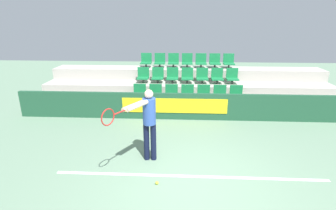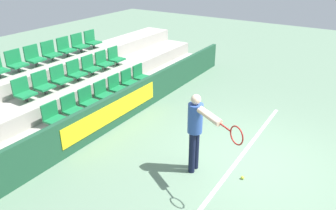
{
  "view_description": "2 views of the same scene",
  "coord_description": "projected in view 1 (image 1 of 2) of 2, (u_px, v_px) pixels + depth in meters",
  "views": [
    {
      "loc": [
        -0.21,
        -4.4,
        3.12
      ],
      "look_at": [
        -0.56,
        2.19,
        0.91
      ],
      "focal_mm": 28.0,
      "sensor_mm": 36.0,
      "label": 1
    },
    {
      "loc": [
        -5.82,
        -1.59,
        4.03
      ],
      "look_at": [
        -0.07,
        2.07,
        0.84
      ],
      "focal_mm": 35.0,
      "sensor_mm": 36.0,
      "label": 2
    }
  ],
  "objects": [
    {
      "name": "stadium_chair_7",
      "position": [
        143.0,
        76.0,
        9.74
      ],
      "size": [
        0.43,
        0.36,
        0.56
      ],
      "color": "#333333",
      "rests_on": "bleacher_tier_middle"
    },
    {
      "name": "stadium_chair_16",
      "position": [
        173.0,
        61.0,
        10.45
      ],
      "size": [
        0.43,
        0.36,
        0.56
      ],
      "color": "#333333",
      "rests_on": "bleacher_tier_back"
    },
    {
      "name": "stadium_chair_1",
      "position": [
        155.0,
        93.0,
        8.94
      ],
      "size": [
        0.43,
        0.36,
        0.56
      ],
      "color": "#333333",
      "rests_on": "bleacher_tier_front"
    },
    {
      "name": "barrier_wall",
      "position": [
        187.0,
        106.0,
        8.32
      ],
      "size": [
        10.94,
        0.14,
        0.86
      ],
      "color": "#1E4C33",
      "rests_on": "ground"
    },
    {
      "name": "bleacher_tier_front",
      "position": [
        187.0,
        108.0,
        8.92
      ],
      "size": [
        10.54,
        0.95,
        0.4
      ],
      "color": "#ADA89E",
      "rests_on": "ground"
    },
    {
      "name": "stadium_chair_13",
      "position": [
        232.0,
        77.0,
        9.57
      ],
      "size": [
        0.43,
        0.36,
        0.56
      ],
      "color": "#333333",
      "rests_on": "bleacher_tier_middle"
    },
    {
      "name": "stadium_chair_12",
      "position": [
        217.0,
        76.0,
        9.6
      ],
      "size": [
        0.43,
        0.36,
        0.56
      ],
      "color": "#333333",
      "rests_on": "bleacher_tier_middle"
    },
    {
      "name": "stadium_chair_8",
      "position": [
        158.0,
        76.0,
        9.71
      ],
      "size": [
        0.43,
        0.36,
        0.56
      ],
      "color": "#333333",
      "rests_on": "bleacher_tier_middle"
    },
    {
      "name": "stadium_chair_10",
      "position": [
        187.0,
        76.0,
        9.65
      ],
      "size": [
        0.43,
        0.36,
        0.56
      ],
      "color": "#333333",
      "rests_on": "bleacher_tier_middle"
    },
    {
      "name": "stadium_chair_20",
      "position": [
        229.0,
        61.0,
        10.34
      ],
      "size": [
        0.43,
        0.36,
        0.56
      ],
      "color": "#333333",
      "rests_on": "bleacher_tier_back"
    },
    {
      "name": "stadium_chair_4",
      "position": [
        204.0,
        94.0,
        8.85
      ],
      "size": [
        0.43,
        0.36,
        0.56
      ],
      "color": "#333333",
      "rests_on": "bleacher_tier_front"
    },
    {
      "name": "stadium_chair_9",
      "position": [
        172.0,
        76.0,
        9.68
      ],
      "size": [
        0.43,
        0.36,
        0.56
      ],
      "color": "#333333",
      "rests_on": "bleacher_tier_middle"
    },
    {
      "name": "stadium_chair_5",
      "position": [
        220.0,
        94.0,
        8.83
      ],
      "size": [
        0.43,
        0.36,
        0.56
      ],
      "color": "#333333",
      "rests_on": "bleacher_tier_front"
    },
    {
      "name": "stadium_chair_14",
      "position": [
        146.0,
        61.0,
        10.51
      ],
      "size": [
        0.43,
        0.36,
        0.56
      ],
      "color": "#333333",
      "rests_on": "bleacher_tier_back"
    },
    {
      "name": "stadium_chair_19",
      "position": [
        215.0,
        61.0,
        10.37
      ],
      "size": [
        0.43,
        0.36,
        0.56
      ],
      "color": "#333333",
      "rests_on": "bleacher_tier_back"
    },
    {
      "name": "tennis_ball",
      "position": [
        157.0,
        183.0,
        5.14
      ],
      "size": [
        0.07,
        0.07,
        0.07
      ],
      "color": "#CCDB33",
      "rests_on": "ground"
    },
    {
      "name": "stadium_chair_2",
      "position": [
        171.0,
        93.0,
        8.91
      ],
      "size": [
        0.43,
        0.36,
        0.56
      ],
      "color": "#333333",
      "rests_on": "bleacher_tier_front"
    },
    {
      "name": "court_baseline",
      "position": [
        190.0,
        176.0,
        5.41
      ],
      "size": [
        5.61,
        0.08,
        0.01
      ],
      "color": "white",
      "rests_on": "ground"
    },
    {
      "name": "stadium_chair_3",
      "position": [
        187.0,
        94.0,
        8.88
      ],
      "size": [
        0.43,
        0.36,
        0.56
      ],
      "color": "#333333",
      "rests_on": "bleacher_tier_front"
    },
    {
      "name": "stadium_chair_15",
      "position": [
        160.0,
        61.0,
        10.48
      ],
      "size": [
        0.43,
        0.36,
        0.56
      ],
      "color": "#333333",
      "rests_on": "bleacher_tier_back"
    },
    {
      "name": "stadium_chair_0",
      "position": [
        140.0,
        93.0,
        8.97
      ],
      "size": [
        0.43,
        0.36,
        0.56
      ],
      "color": "#333333",
      "rests_on": "bleacher_tier_front"
    },
    {
      "name": "bleacher_tier_back",
      "position": [
        187.0,
        83.0,
        10.59
      ],
      "size": [
        10.54,
        0.95,
        1.21
      ],
      "color": "#ADA89E",
      "rests_on": "ground"
    },
    {
      "name": "tennis_player",
      "position": [
        147.0,
        119.0,
        5.69
      ],
      "size": [
        0.84,
        1.34,
        1.66
      ],
      "rotation": [
        0.0,
        0.0,
        -0.53
      ],
      "color": "black",
      "rests_on": "ground"
    },
    {
      "name": "stadium_chair_18",
      "position": [
        201.0,
        61.0,
        10.4
      ],
      "size": [
        0.43,
        0.36,
        0.56
      ],
      "color": "#333333",
      "rests_on": "bleacher_tier_back"
    },
    {
      "name": "stadium_chair_6",
      "position": [
        236.0,
        94.0,
        8.8
      ],
      "size": [
        0.43,
        0.36,
        0.56
      ],
      "color": "#333333",
      "rests_on": "bleacher_tier_front"
    },
    {
      "name": "stadium_chair_11",
      "position": [
        202.0,
        76.0,
        9.63
      ],
      "size": [
        0.43,
        0.36,
        0.56
      ],
      "color": "#333333",
      "rests_on": "bleacher_tier_middle"
    },
    {
      "name": "stadium_chair_17",
      "position": [
        187.0,
        61.0,
        10.43
      ],
      "size": [
        0.43,
        0.36,
        0.56
      ],
      "color": "#333333",
      "rests_on": "bleacher_tier_back"
    },
    {
      "name": "ground_plane",
      "position": [
        190.0,
        184.0,
        5.15
      ],
      "size": [
        30.0,
        30.0,
        0.0
      ],
      "primitive_type": "plane",
      "color": "slate"
    },
    {
      "name": "bleacher_tier_middle",
      "position": [
        187.0,
        94.0,
        9.75
      ],
      "size": [
        10.54,
        0.95,
        0.81
      ],
      "color": "#ADA89E",
      "rests_on": "ground"
    }
  ]
}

